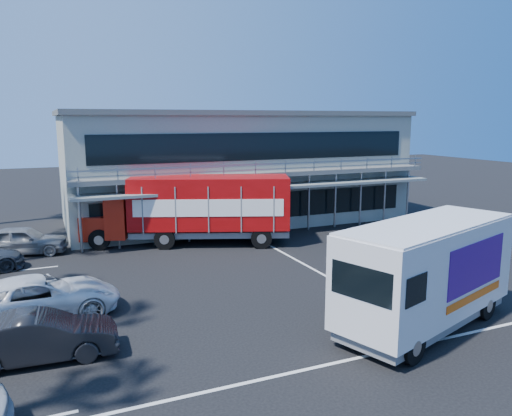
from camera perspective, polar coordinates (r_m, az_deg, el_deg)
name	(u,v)px	position (r m, az deg, el deg)	size (l,w,h in m)	color
ground	(296,289)	(20.56, 4.54, -9.19)	(120.00, 120.00, 0.00)	black
building	(233,165)	(34.42, -2.63, 4.89)	(22.40, 12.00, 7.30)	gray
red_truck	(196,207)	(27.41, -6.88, 0.09)	(11.24, 6.39, 3.73)	#A71B0D
white_van	(427,272)	(17.28, 18.92, -6.97)	(7.63, 4.69, 3.53)	silver
parked_car_b	(41,337)	(15.84, -23.39, -13.38)	(1.47, 4.22, 1.39)	black
parked_car_c	(39,298)	(18.91, -23.56, -9.39)	(2.48, 5.37, 1.49)	silver
parked_car_e	(23,240)	(27.95, -25.07, -3.37)	(1.71, 4.26, 1.45)	slate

